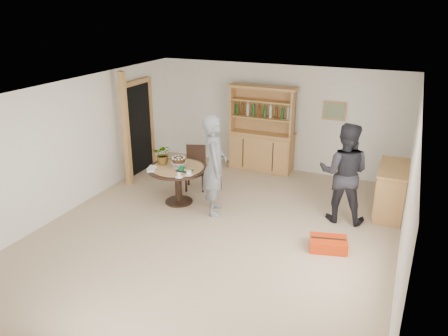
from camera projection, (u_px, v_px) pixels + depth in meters
ground at (218, 231)px, 7.79m from camera, size 7.00×7.00×0.00m
room_shell at (217, 138)px, 7.17m from camera, size 6.04×7.04×2.52m
doorway at (138, 126)px, 10.20m from camera, size 0.13×1.10×2.18m
pine_post at (126, 130)px, 9.37m from camera, size 0.12×0.12×2.50m
hutch at (262, 142)px, 10.43m from camera, size 1.62×0.54×2.04m
sideboard at (391, 190)px, 8.31m from camera, size 0.54×1.26×0.94m
dining_table at (178, 175)px, 8.70m from camera, size 1.20×1.20×0.76m
dining_chair at (196, 164)px, 9.44m from camera, size 0.54×0.54×0.95m
birthday_cake at (179, 161)px, 8.64m from camera, size 0.30×0.30×0.20m
flower_vase at (163, 154)px, 8.74m from camera, size 0.47×0.44×0.42m
gift_tray at (184, 170)px, 8.45m from camera, size 0.30×0.20×0.08m
coffee_cup_a at (189, 173)px, 8.24m from camera, size 0.15×0.15×0.09m
coffee_cup_b at (179, 176)px, 8.14m from camera, size 0.15×0.15×0.08m
napkins at (151, 169)px, 8.52m from camera, size 0.24×0.33×0.03m
teen_boy at (214, 165)px, 8.17m from camera, size 0.71×0.83×1.93m
adult_person at (344, 173)px, 7.88m from camera, size 0.94×0.75×1.87m
red_suitcase at (328, 244)px, 7.17m from camera, size 0.68×0.53×0.21m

